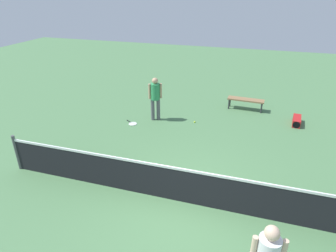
{
  "coord_description": "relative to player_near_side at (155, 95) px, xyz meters",
  "views": [
    {
      "loc": [
        -1.21,
        5.5,
        4.82
      ],
      "look_at": [
        1.2,
        -2.2,
        0.9
      ],
      "focal_mm": 31.2,
      "sensor_mm": 36.0,
      "label": 1
    }
  ],
  "objects": [
    {
      "name": "tennis_ball_by_net",
      "position": [
        -5.13,
        3.26,
        -0.98
      ],
      "size": [
        0.07,
        0.07,
        0.07
      ],
      "primitive_type": "sphere",
      "color": "#C6E033",
      "rests_on": "ground_plane"
    },
    {
      "name": "tennis_racket_near_player",
      "position": [
        0.72,
        0.66,
        -1.0
      ],
      "size": [
        0.58,
        0.47,
        0.03
      ],
      "color": "white",
      "rests_on": "ground_plane"
    },
    {
      "name": "equipment_bag",
      "position": [
        -5.28,
        -1.15,
        -0.87
      ],
      "size": [
        0.36,
        0.82,
        0.28
      ],
      "color": "#B21E1E",
      "rests_on": "ground_plane"
    },
    {
      "name": "tennis_ball_near_player",
      "position": [
        -3.17,
        3.57,
        -0.98
      ],
      "size": [
        0.07,
        0.07,
        0.07
      ],
      "primitive_type": "sphere",
      "color": "#C6E033",
      "rests_on": "ground_plane"
    },
    {
      "name": "court_net",
      "position": [
        -2.39,
        4.4,
        -0.51
      ],
      "size": [
        10.09,
        0.09,
        1.07
      ],
      "color": "#4C4C51",
      "rests_on": "ground_plane"
    },
    {
      "name": "tennis_ball_midcourt",
      "position": [
        -1.54,
        -0.16,
        -0.98
      ],
      "size": [
        0.07,
        0.07,
        0.07
      ],
      "primitive_type": "sphere",
      "color": "#C6E033",
      "rests_on": "ground_plane"
    },
    {
      "name": "ground_plane",
      "position": [
        -2.39,
        4.4,
        -1.01
      ],
      "size": [
        40.0,
        40.0,
        0.0
      ],
      "primitive_type": "plane",
      "color": "#4C7A4C"
    },
    {
      "name": "player_near_side",
      "position": [
        0.0,
        0.0,
        0.0
      ],
      "size": [
        0.51,
        0.46,
        1.7
      ],
      "color": "#595960",
      "rests_on": "ground_plane"
    },
    {
      "name": "courtside_bench",
      "position": [
        -3.3,
        -2.1,
        -0.59
      ],
      "size": [
        1.52,
        0.48,
        0.48
      ],
      "color": "olive",
      "rests_on": "ground_plane"
    }
  ]
}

